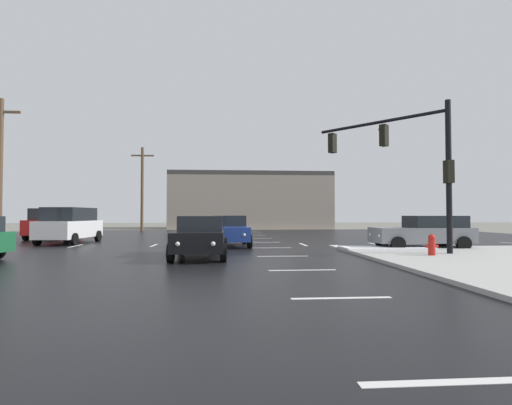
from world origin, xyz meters
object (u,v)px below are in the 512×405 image
(traffic_signal_mast, at_px, (406,154))
(suv_white, at_px, (70,224))
(sedan_black, at_px, (201,235))
(utility_pole_far, at_px, (0,167))
(fire_hydrant, at_px, (432,245))
(utility_pole_distant, at_px, (142,187))
(suv_red, at_px, (54,223))
(sedan_blue, at_px, (229,230))
(sedan_grey, at_px, (425,232))

(traffic_signal_mast, distance_m, suv_white, 18.29)
(sedan_black, xyz_separation_m, utility_pole_far, (-12.40, 9.37, 3.65))
(fire_hydrant, distance_m, utility_pole_distant, 30.63)
(traffic_signal_mast, relative_size, suv_red, 1.23)
(traffic_signal_mast, bearing_deg, sedan_blue, 17.22)
(traffic_signal_mast, xyz_separation_m, sedan_grey, (1.70, 1.84, -3.36))
(sedan_black, distance_m, sedan_blue, 5.68)
(traffic_signal_mast, distance_m, fire_hydrant, 4.15)
(fire_hydrant, relative_size, sedan_blue, 0.17)
(sedan_blue, bearing_deg, traffic_signal_mast, 54.98)
(sedan_black, bearing_deg, traffic_signal_mast, 95.64)
(sedan_blue, distance_m, utility_pole_distant, 21.23)
(fire_hydrant, relative_size, suv_red, 0.16)
(fire_hydrant, bearing_deg, utility_pole_distant, 121.30)
(fire_hydrant, distance_m, utility_pole_far, 23.88)
(utility_pole_distant, bearing_deg, suv_white, -92.45)
(suv_white, bearing_deg, suv_red, 35.56)
(sedan_blue, xyz_separation_m, suv_red, (-11.71, 6.93, 0.24))
(suv_white, bearing_deg, utility_pole_far, 78.45)
(fire_hydrant, xyz_separation_m, sedan_grey, (1.65, 3.76, 0.32))
(suv_red, bearing_deg, suv_white, -146.44)
(utility_pole_far, distance_m, utility_pole_distant, 16.28)
(sedan_grey, bearing_deg, traffic_signal_mast, 46.98)
(suv_red, distance_m, utility_pole_far, 4.99)
(fire_hydrant, bearing_deg, traffic_signal_mast, 91.45)
(sedan_black, xyz_separation_m, utility_pole_distant, (-7.15, 24.77, 3.49))
(utility_pole_far, bearing_deg, suv_white, -16.00)
(fire_hydrant, xyz_separation_m, suv_red, (-19.17, 13.68, 0.55))
(sedan_blue, relative_size, utility_pole_far, 0.53)
(traffic_signal_mast, bearing_deg, sedan_black, 55.14)
(utility_pole_far, bearing_deg, utility_pole_distant, 71.17)
(fire_hydrant, distance_m, sedan_grey, 4.12)
(utility_pole_far, height_order, utility_pole_distant, utility_pole_far)
(fire_hydrant, bearing_deg, utility_pole_far, 153.34)
(sedan_blue, bearing_deg, utility_pole_far, -107.61)
(suv_red, relative_size, utility_pole_far, 0.57)
(fire_hydrant, distance_m, suv_red, 23.55)
(sedan_blue, relative_size, utility_pole_distant, 0.56)
(utility_pole_distant, bearing_deg, fire_hydrant, -58.70)
(utility_pole_distant, bearing_deg, utility_pole_far, -108.83)
(suv_red, height_order, utility_pole_distant, utility_pole_distant)
(sedan_black, bearing_deg, utility_pole_far, -126.27)
(suv_white, xyz_separation_m, sedan_grey, (18.15, -5.50, -0.24))
(suv_white, bearing_deg, sedan_black, -131.29)
(sedan_black, bearing_deg, suv_red, -139.06)
(suv_red, bearing_deg, fire_hydrant, -123.05)
(traffic_signal_mast, bearing_deg, utility_pole_distant, -6.48)
(suv_white, height_order, utility_pole_far, utility_pole_far)
(sedan_grey, bearing_deg, suv_white, -17.10)
(fire_hydrant, height_order, suv_red, suv_red)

